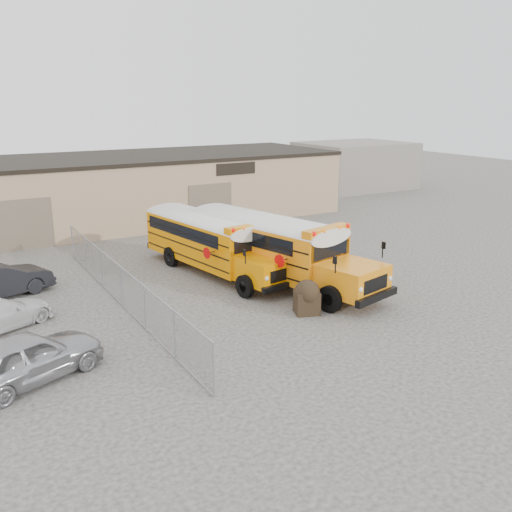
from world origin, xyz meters
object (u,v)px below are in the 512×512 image
school_bus_left (152,219)px  tarp_bundle (307,296)px  school_bus_right (188,222)px  car_silver (27,357)px

school_bus_left → tarp_bundle: (1.74, -13.48, -0.99)m
school_bus_left → tarp_bundle: size_ratio=7.22×
school_bus_left → school_bus_right: bearing=-63.7°
school_bus_right → school_bus_left: bearing=116.3°
school_bus_left → school_bus_right: school_bus_right is taller
school_bus_left → car_silver: 16.72m
tarp_bundle → school_bus_left: bearing=97.4°
tarp_bundle → school_bus_right: bearing=92.6°
tarp_bundle → car_silver: bearing=-177.7°
school_bus_left → tarp_bundle: school_bus_left is taller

